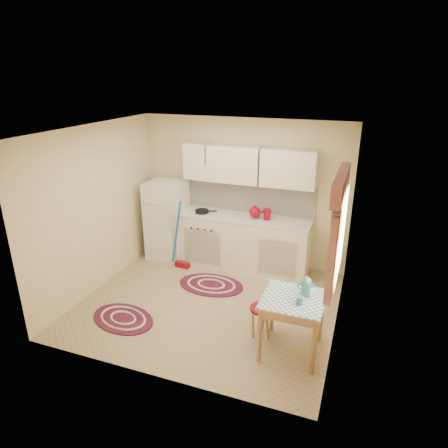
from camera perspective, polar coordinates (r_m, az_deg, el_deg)
The scene contains 14 objects.
room_shell at distance 5.47m, azimuth 0.03°, elevation 4.07°, with size 3.64×3.60×2.52m.
fridge at distance 7.21m, azimuth -8.11°, elevation 0.58°, with size 0.65×0.60×1.40m, color white.
broom at distance 6.76m, azimuth -6.12°, elevation -1.64°, with size 0.28×0.12×1.20m, color #1C65B0, non-canonical shape.
base_cabinets at distance 6.84m, azimuth 2.67°, elevation -2.74°, with size 2.25×0.60×0.88m, color white.
countertop at distance 6.66m, azimuth 2.73°, elevation 0.88°, with size 2.27×0.62×0.04m, color silver.
frying_pan at distance 6.84m, azimuth -3.18°, elevation 1.82°, with size 0.23×0.23×0.05m, color black.
red_kettle at distance 6.57m, azimuth 4.44°, elevation 1.68°, with size 0.21×0.19×0.21m, color maroon, non-canonical shape.
red_canister at distance 6.53m, azimuth 6.17°, elevation 1.28°, with size 0.12×0.12×0.16m, color maroon.
table at distance 4.97m, azimuth 9.61°, elevation -14.03°, with size 0.72×0.72×0.72m, color tan.
stool at distance 5.25m, azimuth 5.37°, elevation -13.72°, with size 0.30×0.30×0.42m, color maroon.
coffee_pot at distance 4.80m, azimuth 11.67°, elevation -8.59°, with size 0.14×0.12×0.27m, color #2B6785, non-canonical shape.
mug at distance 4.66m, azimuth 10.73°, elevation -10.74°, with size 0.08×0.08×0.10m, color #2B6785.
rug_center at distance 6.43m, azimuth -1.85°, elevation -8.67°, with size 1.06×0.70×0.02m, color maroon, non-canonical shape.
rug_left at distance 5.81m, azimuth -14.21°, elevation -12.96°, with size 0.96×0.64×0.02m, color maroon, non-canonical shape.
Camera 1 is at (1.96, -4.67, 3.19)m, focal length 32.00 mm.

